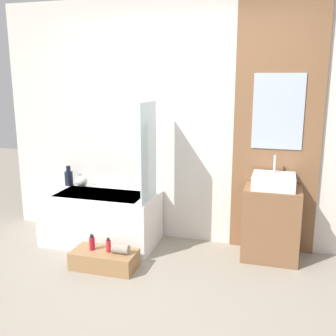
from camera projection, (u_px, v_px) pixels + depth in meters
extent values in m
plane|color=gray|center=(135.00, 315.00, 3.01)|extent=(12.00, 12.00, 0.00)
cube|color=silver|center=(185.00, 123.00, 4.21)|extent=(4.20, 0.06, 2.60)
cube|color=brown|center=(277.00, 127.00, 3.90)|extent=(0.86, 0.03, 2.60)
cube|color=#ADBCCC|center=(278.00, 112.00, 3.85)|extent=(0.49, 0.01, 0.74)
cube|color=white|center=(101.00, 218.00, 4.31)|extent=(1.22, 0.65, 0.55)
cube|color=silver|center=(101.00, 194.00, 4.25)|extent=(0.95, 0.46, 0.01)
cube|color=silver|center=(148.00, 152.00, 3.91)|extent=(0.01, 0.47, 1.00)
cube|color=#997047|center=(104.00, 259.00, 3.75)|extent=(0.62, 0.31, 0.17)
cube|color=brown|center=(271.00, 223.00, 3.90)|extent=(0.54, 0.41, 0.73)
cube|color=white|center=(274.00, 181.00, 3.80)|extent=(0.40, 0.37, 0.13)
cylinder|color=silver|center=(275.00, 164.00, 3.86)|extent=(0.02, 0.02, 0.17)
cylinder|color=black|center=(69.00, 178.00, 4.58)|extent=(0.09, 0.09, 0.16)
cylinder|color=black|center=(68.00, 169.00, 4.55)|extent=(0.05, 0.05, 0.07)
sphere|color=silver|center=(82.00, 181.00, 4.52)|extent=(0.13, 0.13, 0.13)
cylinder|color=#B21928|center=(92.00, 243.00, 3.75)|extent=(0.05, 0.05, 0.13)
cylinder|color=black|center=(92.00, 236.00, 3.73)|extent=(0.03, 0.03, 0.03)
cylinder|color=red|center=(108.00, 246.00, 3.70)|extent=(0.05, 0.05, 0.11)
cylinder|color=black|center=(108.00, 239.00, 3.69)|extent=(0.03, 0.03, 0.02)
cylinder|color=gray|center=(121.00, 249.00, 3.67)|extent=(0.16, 0.09, 0.09)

